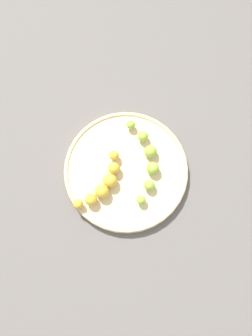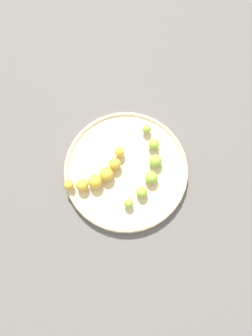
% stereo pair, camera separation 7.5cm
% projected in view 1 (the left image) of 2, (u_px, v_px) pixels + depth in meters
% --- Properties ---
extents(ground_plane, '(2.40, 2.40, 0.00)m').
position_uv_depth(ground_plane, '(126.00, 172.00, 0.87)').
color(ground_plane, '#56514C').
extents(fruit_bowl, '(0.29, 0.29, 0.02)m').
position_uv_depth(fruit_bowl, '(126.00, 171.00, 0.86)').
color(fruit_bowl, '#D1B784').
rests_on(fruit_bowl, ground_plane).
extents(banana_green, '(0.20, 0.10, 0.03)m').
position_uv_depth(banana_green, '(147.00, 160.00, 0.84)').
color(banana_green, '#8CAD38').
rests_on(banana_green, fruit_bowl).
extents(banana_spotted, '(0.10, 0.14, 0.03)m').
position_uv_depth(banana_spotted, '(103.00, 184.00, 0.82)').
color(banana_spotted, gold).
rests_on(banana_spotted, fruit_bowl).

